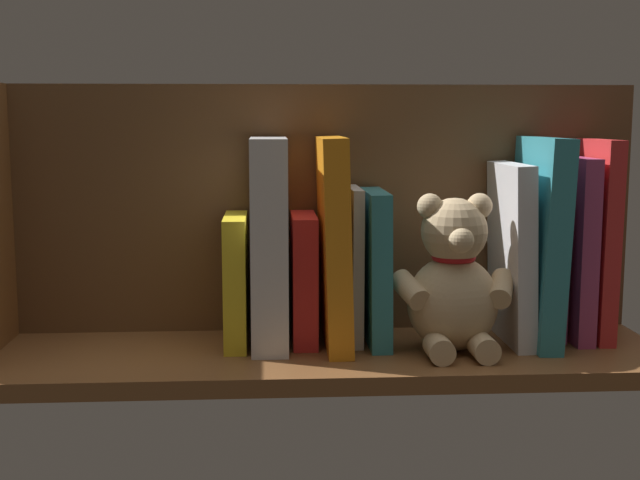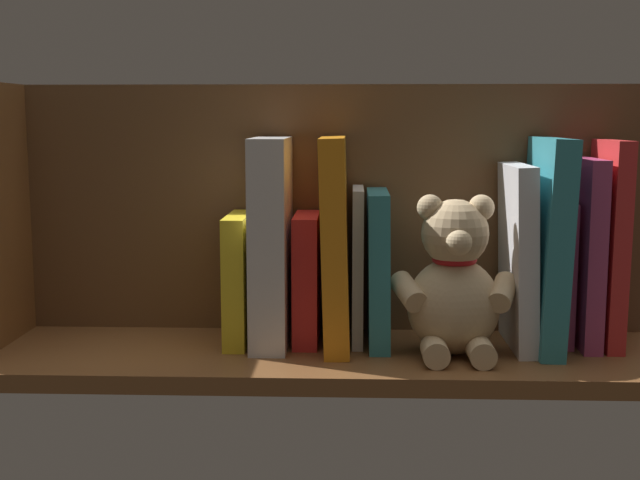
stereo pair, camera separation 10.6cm
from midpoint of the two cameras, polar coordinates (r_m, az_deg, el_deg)
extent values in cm
cube|color=brown|center=(109.32, 2.81, -7.86)|extent=(87.49, 25.63, 2.20)
cube|color=brown|center=(116.26, 2.82, 2.11)|extent=(87.49, 1.50, 33.64)
cube|color=red|center=(116.00, 21.34, -0.26)|extent=(2.42, 12.06, 26.43)
cube|color=#B23F72|center=(115.16, 19.95, -0.82)|extent=(2.36, 12.24, 24.11)
cube|color=#B23F72|center=(115.94, 18.55, -2.09)|extent=(1.36, 10.00, 18.54)
cube|color=teal|center=(111.78, 17.65, -0.30)|extent=(3.92, 15.76, 26.80)
cube|color=silver|center=(111.77, 15.84, -1.09)|extent=(3.34, 14.51, 23.45)
ellipsoid|color=#D1B284|center=(107.25, 11.79, -4.41)|extent=(11.57, 10.37, 12.10)
sphere|color=#D1B284|center=(105.66, 11.94, 0.45)|extent=(8.32, 8.32, 8.32)
sphere|color=#D1B284|center=(105.89, 13.65, 2.11)|extent=(3.21, 3.21, 3.21)
sphere|color=#D1B284|center=(104.78, 10.31, 2.15)|extent=(3.21, 3.21, 3.21)
sphere|color=beige|center=(102.30, 12.28, -0.16)|extent=(3.21, 3.21, 3.21)
cylinder|color=#D1B284|center=(106.53, 15.02, -3.44)|extent=(4.66, 6.55, 4.47)
cylinder|color=#D1B284|center=(104.49, 8.86, -3.48)|extent=(4.73, 6.56, 4.47)
cylinder|color=#D1B284|center=(103.95, 13.70, -7.40)|extent=(3.25, 4.56, 3.21)
cylinder|color=#D1B284|center=(102.96, 10.71, -7.45)|extent=(3.25, 4.56, 3.21)
torus|color=red|center=(106.14, 11.89, -1.32)|extent=(5.56, 5.56, 0.95)
cube|color=teal|center=(109.81, 6.71, -1.92)|extent=(2.90, 13.37, 19.93)
cube|color=silver|center=(110.76, 5.30, -1.72)|extent=(1.40, 11.01, 20.23)
cube|color=orange|center=(107.74, 3.86, -0.22)|extent=(3.92, 15.84, 26.87)
cube|color=red|center=(110.59, 1.85, -2.62)|extent=(3.16, 11.65, 16.77)
cube|color=silver|center=(108.49, -0.52, -0.16)|extent=(4.58, 14.29, 26.70)
cube|color=yellow|center=(110.45, -2.75, -2.64)|extent=(2.82, 12.78, 16.77)
camera|label=1|loc=(0.05, -87.14, 0.41)|focal=47.54mm
camera|label=2|loc=(0.05, 92.86, -0.41)|focal=47.54mm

